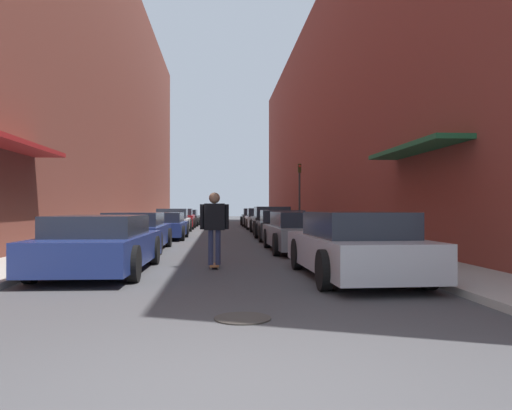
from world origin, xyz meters
TOP-DOWN VIEW (x-y plane):
  - ground at (0.00, 20.58)m, footprint 113.21×113.21m
  - curb_strip_left at (-4.55, 25.73)m, footprint 1.80×51.46m
  - curb_strip_right at (4.55, 25.73)m, footprint 1.80×51.46m
  - building_row_left at (-7.45, 25.73)m, footprint 4.90×51.46m
  - building_row_right at (7.45, 25.73)m, footprint 4.90×51.46m
  - parked_car_left_0 at (-2.50, 6.99)m, footprint 2.01×4.76m
  - parked_car_left_1 at (-2.69, 12.43)m, footprint 1.95×4.63m
  - parked_car_left_2 at (-2.49, 18.25)m, footprint 2.05×4.02m
  - parked_car_left_3 at (-2.57, 23.75)m, footprint 1.90×4.14m
  - parked_car_left_4 at (-2.56, 28.90)m, footprint 1.87×4.06m
  - parked_car_left_5 at (-2.57, 34.14)m, footprint 2.03×4.24m
  - parked_car_right_0 at (2.56, 5.78)m, footprint 1.94×4.66m
  - parked_car_right_1 at (2.49, 11.74)m, footprint 2.01×4.69m
  - parked_car_right_2 at (2.57, 17.18)m, footprint 2.07×4.06m
  - parked_car_right_3 at (2.69, 22.44)m, footprint 2.08×4.67m
  - parked_car_right_4 at (2.55, 28.43)m, footprint 1.86×4.61m
  - parked_car_right_5 at (2.56, 33.72)m, footprint 1.92×4.45m
  - skateboarder at (-0.14, 7.68)m, footprint 0.65×0.78m
  - manhole_cover at (0.25, 2.45)m, footprint 0.70×0.70m
  - traffic_light at (4.03, 21.46)m, footprint 0.16×0.22m

SIDE VIEW (x-z plane):
  - ground at x=0.00m, z-range 0.00..0.00m
  - manhole_cover at x=0.25m, z-range 0.00..0.02m
  - curb_strip_left at x=-4.55m, z-range 0.00..0.12m
  - curb_strip_right at x=4.55m, z-range 0.00..0.12m
  - parked_car_left_2 at x=-2.49m, z-range -0.01..1.15m
  - parked_car_left_0 at x=-2.50m, z-range 0.00..1.20m
  - parked_car_left_1 at x=-2.69m, z-range -0.01..1.21m
  - parked_car_left_5 at x=-2.57m, z-range -0.01..1.21m
  - parked_car_right_1 at x=2.49m, z-range -0.01..1.22m
  - parked_car_right_2 at x=2.57m, z-range -0.01..1.25m
  - parked_car_right_0 at x=2.56m, z-range -0.01..1.27m
  - parked_car_left_3 at x=-2.57m, z-range -0.02..1.30m
  - parked_car_right_5 at x=2.56m, z-range -0.02..1.30m
  - parked_car_right_4 at x=2.55m, z-range -0.02..1.31m
  - parked_car_left_4 at x=-2.56m, z-range -0.01..1.30m
  - parked_car_right_3 at x=2.69m, z-range -0.02..1.40m
  - skateboarder at x=-0.14m, z-range 0.20..1.91m
  - traffic_light at x=4.03m, z-range 0.53..4.01m
  - building_row_right at x=7.45m, z-range 0.00..13.26m
  - building_row_left at x=-7.45m, z-range 0.00..15.87m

